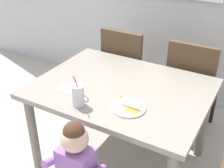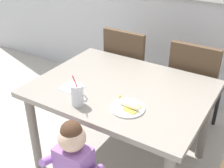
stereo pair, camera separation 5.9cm
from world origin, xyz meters
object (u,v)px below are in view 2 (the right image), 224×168
object	(u,v)px
milk_cup	(78,96)
snack_plate	(128,108)
paper_napkin	(72,87)
dining_chair_left	(129,68)
dining_table	(122,98)
peeled_banana	(129,105)
toddler_standing	(74,163)
dining_chair_right	(194,85)

from	to	relation	value
milk_cup	snack_plate	world-z (taller)	milk_cup
paper_napkin	snack_plate	bearing A→B (deg)	-3.24
dining_chair_left	snack_plate	bearing A→B (deg)	117.96
snack_plate	dining_table	bearing A→B (deg)	126.96
snack_plate	peeled_banana	size ratio (longest dim) A/B	1.32
toddler_standing	dining_chair_left	bearing A→B (deg)	104.35
dining_table	paper_napkin	bearing A→B (deg)	-145.42
dining_chair_right	paper_napkin	distance (m)	1.14
milk_cup	paper_napkin	world-z (taller)	milk_cup
dining_chair_right	snack_plate	distance (m)	0.97
dining_table	paper_napkin	size ratio (longest dim) A/B	8.60
dining_table	peeled_banana	distance (m)	0.33
snack_plate	peeled_banana	world-z (taller)	peeled_banana
dining_chair_left	paper_napkin	distance (m)	0.92
toddler_standing	milk_cup	bearing A→B (deg)	120.40
snack_plate	dining_chair_left	bearing A→B (deg)	117.96
dining_chair_left	peeled_banana	world-z (taller)	dining_chair_left
dining_table	milk_cup	xyz separation A→B (m)	(-0.13, -0.37, 0.17)
milk_cup	toddler_standing	bearing A→B (deg)	-59.60
snack_plate	dining_chair_right	bearing A→B (deg)	79.06
dining_table	toddler_standing	size ratio (longest dim) A/B	1.54
peeled_banana	dining_table	bearing A→B (deg)	129.01
toddler_standing	dining_table	bearing A→B (deg)	92.78
dining_chair_right	milk_cup	xyz separation A→B (m)	(-0.49, -1.06, 0.28)
dining_chair_right	milk_cup	world-z (taller)	milk_cup
paper_napkin	dining_table	bearing A→B (deg)	34.58
milk_cup	snack_plate	bearing A→B (deg)	22.70
dining_table	peeled_banana	xyz separation A→B (m)	(0.19, -0.24, 0.13)
dining_chair_right	peeled_banana	distance (m)	0.97
peeled_banana	paper_napkin	bearing A→B (deg)	177.19
dining_chair_right	snack_plate	size ratio (longest dim) A/B	4.17
dining_chair_right	dining_chair_left	bearing A→B (deg)	0.70
dining_table	dining_chair_right	size ratio (longest dim) A/B	1.34
peeled_banana	paper_napkin	xyz separation A→B (m)	(-0.50, 0.02, -0.03)
dining_chair_left	toddler_standing	bearing A→B (deg)	104.35
peeled_banana	toddler_standing	bearing A→B (deg)	-111.65
dining_chair_left	peeled_banana	bearing A→B (deg)	118.59
dining_chair_left	milk_cup	bearing A→B (deg)	99.64
milk_cup	snack_plate	xyz separation A→B (m)	(0.31, 0.13, -0.06)
dining_chair_left	toddler_standing	size ratio (longest dim) A/B	1.15
toddler_standing	snack_plate	size ratio (longest dim) A/B	3.64
dining_table	toddler_standing	bearing A→B (deg)	-87.22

